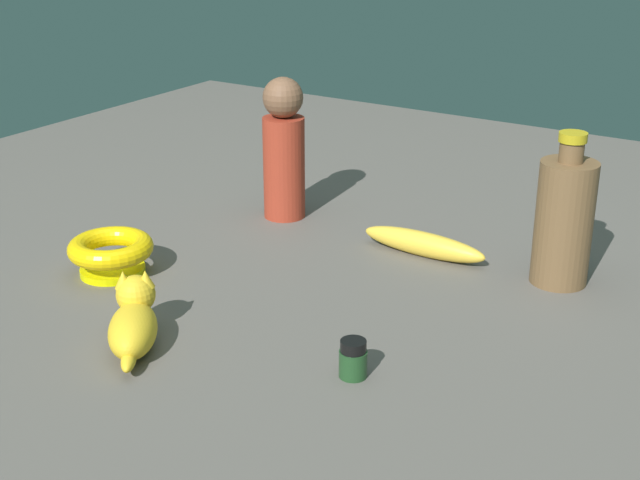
% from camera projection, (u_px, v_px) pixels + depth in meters
% --- Properties ---
extents(ground, '(2.00, 2.00, 0.00)m').
position_uv_depth(ground, '(320.00, 290.00, 1.22)').
color(ground, '#5B5651').
extents(nail_polish_jar, '(0.03, 0.03, 0.04)m').
position_uv_depth(nail_polish_jar, '(353.00, 359.00, 1.00)').
color(nail_polish_jar, '#1E4421').
rests_on(nail_polish_jar, ground).
extents(bottle_tall, '(0.08, 0.08, 0.21)m').
position_uv_depth(bottle_tall, '(564.00, 220.00, 1.21)').
color(bottle_tall, brown).
rests_on(bottle_tall, ground).
extents(person_figure_adult, '(0.10, 0.10, 0.23)m').
position_uv_depth(person_figure_adult, '(284.00, 150.00, 1.45)').
color(person_figure_adult, '#A33320').
rests_on(person_figure_adult, ground).
extents(bowl, '(0.12, 0.12, 0.05)m').
position_uv_depth(bowl, '(111.00, 252.00, 1.26)').
color(bowl, '#ECE707').
rests_on(bowl, ground).
extents(cat_figurine, '(0.13, 0.11, 0.08)m').
position_uv_depth(cat_figurine, '(134.00, 320.00, 1.06)').
color(cat_figurine, yellow).
rests_on(cat_figurine, ground).
extents(banana, '(0.04, 0.20, 0.04)m').
position_uv_depth(banana, '(423.00, 244.00, 1.33)').
color(banana, yellow).
rests_on(banana, ground).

